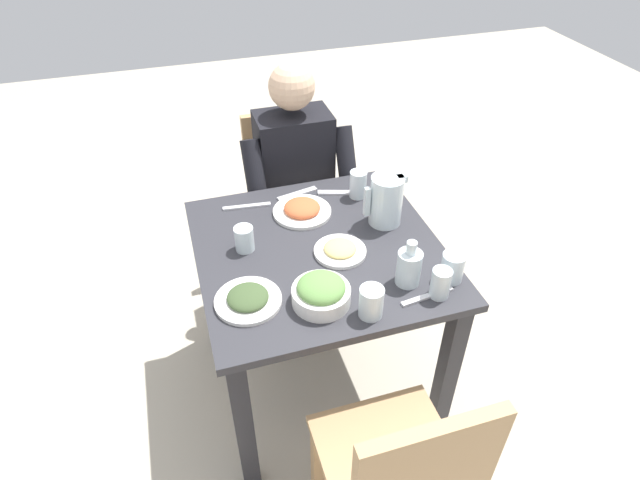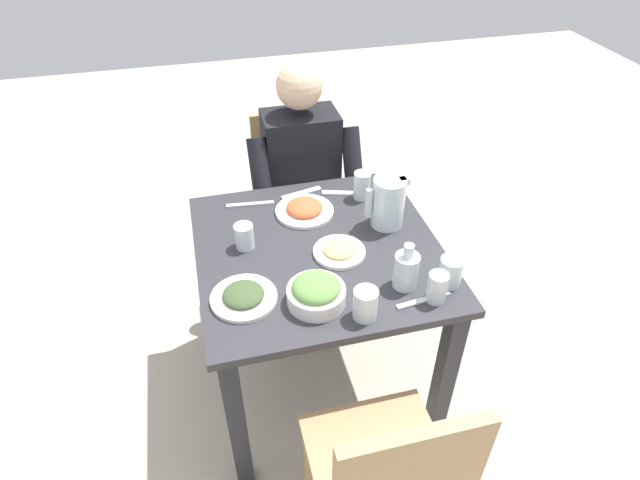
{
  "view_description": "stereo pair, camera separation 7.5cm",
  "coord_description": "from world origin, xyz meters",
  "px_view_note": "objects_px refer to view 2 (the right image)",
  "views": [
    {
      "loc": [
        0.42,
        1.37,
        1.91
      ],
      "look_at": [
        -0.01,
        -0.03,
        0.75
      ],
      "focal_mm": 29.77,
      "sensor_mm": 36.0,
      "label": 1
    },
    {
      "loc": [
        0.35,
        1.4,
        1.91
      ],
      "look_at": [
        -0.01,
        -0.03,
        0.75
      ],
      "focal_mm": 29.77,
      "sensor_mm": 36.0,
      "label": 2
    }
  ],
  "objects_px": {
    "water_pitcher": "(388,202)",
    "water_glass_far_right": "(362,185)",
    "diner_near": "(306,189)",
    "water_glass_by_pitcher": "(244,236)",
    "dining_table": "(318,276)",
    "oil_carafe": "(406,272)",
    "chair_far": "(390,478)",
    "water_glass_center": "(450,272)",
    "water_glass_far_left": "(437,287)",
    "chair_near": "(297,192)",
    "plate_fries": "(339,251)",
    "plate_dolmas": "(244,296)",
    "water_glass_near_left": "(365,304)",
    "salad_bowl": "(316,292)",
    "plate_rice_curry": "(306,209)"
  },
  "relations": [
    {
      "from": "water_pitcher",
      "to": "water_glass_far_right",
      "type": "height_order",
      "value": "water_pitcher"
    },
    {
      "from": "diner_near",
      "to": "water_glass_by_pitcher",
      "type": "distance_m",
      "value": 0.58
    },
    {
      "from": "dining_table",
      "to": "diner_near",
      "type": "xyz_separation_m",
      "value": [
        -0.08,
        -0.53,
        0.03
      ]
    },
    {
      "from": "oil_carafe",
      "to": "diner_near",
      "type": "bearing_deg",
      "value": -79.29
    },
    {
      "from": "chair_far",
      "to": "oil_carafe",
      "type": "distance_m",
      "value": 0.6
    },
    {
      "from": "chair_far",
      "to": "diner_near",
      "type": "distance_m",
      "value": 1.27
    },
    {
      "from": "water_glass_center",
      "to": "water_glass_far_left",
      "type": "distance_m",
      "value": 0.09
    },
    {
      "from": "chair_near",
      "to": "water_glass_far_left",
      "type": "distance_m",
      "value": 1.13
    },
    {
      "from": "water_glass_far_right",
      "to": "water_glass_far_left",
      "type": "distance_m",
      "value": 0.61
    },
    {
      "from": "water_glass_far_left",
      "to": "plate_fries",
      "type": "bearing_deg",
      "value": -51.39
    },
    {
      "from": "water_glass_far_left",
      "to": "dining_table",
      "type": "bearing_deg",
      "value": -49.02
    },
    {
      "from": "chair_near",
      "to": "chair_far",
      "type": "bearing_deg",
      "value": 87.8
    },
    {
      "from": "water_pitcher",
      "to": "oil_carafe",
      "type": "relative_size",
      "value": 1.16
    },
    {
      "from": "chair_near",
      "to": "plate_dolmas",
      "type": "distance_m",
      "value": 1.03
    },
    {
      "from": "chair_near",
      "to": "water_glass_near_left",
      "type": "height_order",
      "value": "chair_near"
    },
    {
      "from": "salad_bowl",
      "to": "plate_dolmas",
      "type": "height_order",
      "value": "salad_bowl"
    },
    {
      "from": "dining_table",
      "to": "plate_dolmas",
      "type": "distance_m",
      "value": 0.38
    },
    {
      "from": "chair_far",
      "to": "oil_carafe",
      "type": "relative_size",
      "value": 5.29
    },
    {
      "from": "chair_near",
      "to": "plate_rice_curry",
      "type": "relative_size",
      "value": 3.92
    },
    {
      "from": "diner_near",
      "to": "chair_near",
      "type": "bearing_deg",
      "value": -90.0
    },
    {
      "from": "salad_bowl",
      "to": "plate_fries",
      "type": "relative_size",
      "value": 1.01
    },
    {
      "from": "dining_table",
      "to": "plate_rice_curry",
      "type": "height_order",
      "value": "plate_rice_curry"
    },
    {
      "from": "dining_table",
      "to": "plate_fries",
      "type": "relative_size",
      "value": 4.66
    },
    {
      "from": "chair_near",
      "to": "oil_carafe",
      "type": "height_order",
      "value": "oil_carafe"
    },
    {
      "from": "oil_carafe",
      "to": "chair_near",
      "type": "bearing_deg",
      "value": -81.48
    },
    {
      "from": "dining_table",
      "to": "plate_fries",
      "type": "height_order",
      "value": "plate_fries"
    },
    {
      "from": "water_pitcher",
      "to": "plate_dolmas",
      "type": "xyz_separation_m",
      "value": [
        0.57,
        0.27,
        -0.08
      ]
    },
    {
      "from": "water_glass_far_left",
      "to": "water_pitcher",
      "type": "bearing_deg",
      "value": -88.01
    },
    {
      "from": "chair_near",
      "to": "chair_far",
      "type": "xyz_separation_m",
      "value": [
        0.06,
        1.46,
        0.0
      ]
    },
    {
      "from": "chair_far",
      "to": "water_glass_far_left",
      "type": "relative_size",
      "value": 8.5
    },
    {
      "from": "water_pitcher",
      "to": "plate_fries",
      "type": "distance_m",
      "value": 0.26
    },
    {
      "from": "water_glass_by_pitcher",
      "to": "oil_carafe",
      "type": "height_order",
      "value": "oil_carafe"
    },
    {
      "from": "oil_carafe",
      "to": "salad_bowl",
      "type": "bearing_deg",
      "value": 1.12
    },
    {
      "from": "diner_near",
      "to": "water_glass_far_right",
      "type": "xyz_separation_m",
      "value": [
        -0.17,
        0.26,
        0.15
      ]
    },
    {
      "from": "plate_rice_curry",
      "to": "chair_near",
      "type": "bearing_deg",
      "value": -97.84
    },
    {
      "from": "plate_dolmas",
      "to": "water_glass_by_pitcher",
      "type": "xyz_separation_m",
      "value": [
        -0.04,
        -0.26,
        0.03
      ]
    },
    {
      "from": "salad_bowl",
      "to": "water_glass_by_pitcher",
      "type": "height_order",
      "value": "same"
    },
    {
      "from": "dining_table",
      "to": "plate_dolmas",
      "type": "xyz_separation_m",
      "value": [
        0.29,
        0.19,
        0.15
      ]
    },
    {
      "from": "chair_far",
      "to": "plate_fries",
      "type": "relative_size",
      "value": 4.79
    },
    {
      "from": "water_glass_far_right",
      "to": "oil_carafe",
      "type": "relative_size",
      "value": 0.67
    },
    {
      "from": "water_glass_far_left",
      "to": "oil_carafe",
      "type": "xyz_separation_m",
      "value": [
        0.07,
        -0.09,
        0.01
      ]
    },
    {
      "from": "plate_dolmas",
      "to": "water_glass_far_left",
      "type": "bearing_deg",
      "value": 165.92
    },
    {
      "from": "plate_fries",
      "to": "water_glass_near_left",
      "type": "xyz_separation_m",
      "value": [
        0.01,
        0.3,
        0.04
      ]
    },
    {
      "from": "chair_near",
      "to": "plate_fries",
      "type": "bearing_deg",
      "value": 89.01
    },
    {
      "from": "water_glass_by_pitcher",
      "to": "plate_fries",
      "type": "bearing_deg",
      "value": 159.18
    },
    {
      "from": "dining_table",
      "to": "plate_dolmas",
      "type": "bearing_deg",
      "value": 33.58
    },
    {
      "from": "plate_rice_curry",
      "to": "water_glass_far_right",
      "type": "relative_size",
      "value": 2.01
    },
    {
      "from": "plate_rice_curry",
      "to": "water_glass_far_right",
      "type": "bearing_deg",
      "value": -168.47
    },
    {
      "from": "plate_dolmas",
      "to": "plate_rice_curry",
      "type": "bearing_deg",
      "value": -125.59
    },
    {
      "from": "plate_rice_curry",
      "to": "water_glass_far_left",
      "type": "relative_size",
      "value": 2.17
    }
  ]
}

